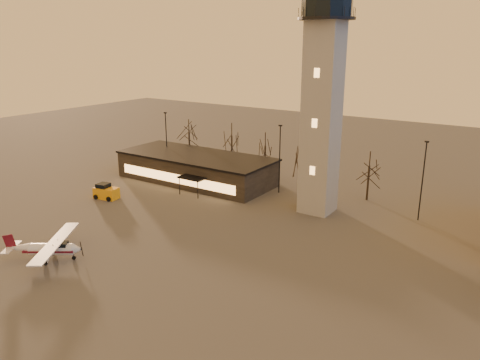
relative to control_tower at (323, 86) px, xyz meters
The scene contains 7 objects.
ground 34.15m from the control_tower, 90.00° to the right, with size 220.00×220.00×0.00m, color #484643.
control_tower is the anchor object (origin of this frame).
terminal 26.24m from the control_tower, behind, with size 25.40×12.20×4.30m.
light_poles 10.97m from the control_tower, 63.48° to the left, with size 58.50×12.25×10.14m.
tree_row 19.48m from the control_tower, 146.24° to the left, with size 37.20×9.20×8.80m.
cessna_rear 36.17m from the control_tower, 120.10° to the right, with size 8.52×9.47×2.90m.
service_cart 33.59m from the control_tower, 156.24° to the right, with size 3.67×2.65×2.16m.
Camera 1 is at (23.82, -24.11, 21.68)m, focal length 35.00 mm.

